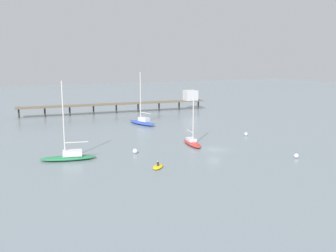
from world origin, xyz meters
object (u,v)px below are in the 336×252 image
sailboat_blue (142,122)px  mooring_buoy_far (246,134)px  mooring_buoy_near (296,156)px  sailboat_green (69,156)px  sailboat_red (192,142)px  pier (149,100)px  mooring_buoy_inner (135,151)px  dinghy_yellow (158,167)px

sailboat_blue → mooring_buoy_far: size_ratio=17.38×
mooring_buoy_near → sailboat_green: bearing=154.4°
sailboat_red → mooring_buoy_near: size_ratio=13.34×
sailboat_green → mooring_buoy_near: sailboat_green is taller
sailboat_blue → mooring_buoy_near: size_ratio=16.93×
pier → mooring_buoy_inner: 56.06m
dinghy_yellow → mooring_buoy_inner: size_ratio=3.71×
pier → mooring_buoy_far: 46.60m
pier → mooring_buoy_far: bearing=-86.5°
mooring_buoy_near → sailboat_red: bearing=121.7°
sailboat_red → dinghy_yellow: size_ratio=3.25×
pier → dinghy_yellow: (-25.80, -59.99, -3.47)m
mooring_buoy_far → mooring_buoy_inner: mooring_buoy_inner is taller
pier → mooring_buoy_far: size_ratio=75.61×
sailboat_blue → dinghy_yellow: sailboat_blue is taller
sailboat_green → dinghy_yellow: bearing=-44.3°
mooring_buoy_far → mooring_buoy_near: bearing=-103.4°
mooring_buoy_inner → mooring_buoy_near: bearing=-33.9°
pier → sailboat_red: (-12.50, -48.42, -3.05)m
dinghy_yellow → mooring_buoy_near: 24.73m
dinghy_yellow → mooring_buoy_inner: 10.17m
mooring_buoy_far → sailboat_green: bearing=-176.6°
sailboat_blue → mooring_buoy_near: 44.66m
sailboat_red → mooring_buoy_near: 20.42m
mooring_buoy_near → mooring_buoy_inner: bearing=146.1°
sailboat_green → mooring_buoy_far: size_ratio=17.04×
sailboat_blue → dinghy_yellow: size_ratio=4.13×
pier → sailboat_green: size_ratio=4.44×
pier → sailboat_blue: size_ratio=4.35×
sailboat_green → mooring_buoy_near: 39.34m
dinghy_yellow → mooring_buoy_near: (24.04, -5.80, 0.21)m
mooring_buoy_inner → sailboat_red: bearing=6.2°
sailboat_red → mooring_buoy_far: 15.49m
dinghy_yellow → sailboat_green: bearing=135.7°
sailboat_red → dinghy_yellow: sailboat_red is taller
pier → mooring_buoy_near: pier is taller
dinghy_yellow → mooring_buoy_far: 31.71m
sailboat_green → mooring_buoy_far: (40.10, 2.42, -0.36)m
sailboat_green → mooring_buoy_inner: 11.81m
pier → dinghy_yellow: bearing=-113.3°
mooring_buoy_inner → sailboat_blue: bearing=63.9°
sailboat_red → sailboat_green: sailboat_green is taller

